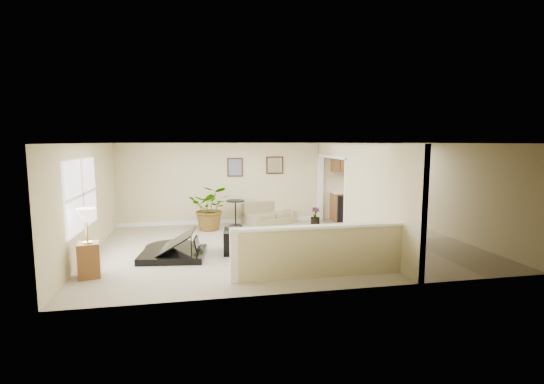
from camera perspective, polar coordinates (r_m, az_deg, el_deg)
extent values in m
plane|color=tan|center=(9.75, 2.09, -7.77)|extent=(9.00, 9.00, 0.00)
cube|color=beige|center=(12.43, -0.99, 1.36)|extent=(9.00, 0.04, 2.50)
cube|color=beige|center=(6.66, 7.95, -3.90)|extent=(9.00, 0.04, 2.50)
cube|color=beige|center=(9.57, -25.16, -1.12)|extent=(0.04, 6.00, 2.50)
cube|color=beige|center=(11.39, 24.77, 0.14)|extent=(0.04, 6.00, 2.50)
cube|color=silver|center=(9.42, 2.16, 7.08)|extent=(9.00, 6.00, 0.04)
cube|color=#9C8969|center=(10.88, 18.59, -6.54)|extent=(2.70, 6.00, 0.01)
cube|color=beige|center=(8.98, 15.15, -1.18)|extent=(0.12, 3.60, 2.50)
cube|color=beige|center=(11.64, 8.87, 6.05)|extent=(0.12, 2.35, 0.40)
cube|color=beige|center=(7.53, 7.20, -8.64)|extent=(3.30, 0.12, 0.95)
cube|color=white|center=(7.41, 7.26, -4.99)|extent=(3.40, 0.22, 0.05)
cube|color=white|center=(7.20, -5.55, -9.16)|extent=(0.14, 0.14, 1.00)
cube|color=white|center=(9.06, -25.91, -0.32)|extent=(0.05, 2.15, 1.45)
cube|color=#341B13|center=(12.23, -5.37, 3.58)|extent=(0.48, 0.03, 0.58)
cube|color=#7B4E65|center=(12.21, -5.36, 3.58)|extent=(0.40, 0.01, 0.50)
cube|color=#341B13|center=(12.41, 0.40, 3.90)|extent=(0.55, 0.03, 0.55)
cube|color=silver|center=(12.39, 0.41, 3.89)|extent=(0.46, 0.01, 0.46)
cube|color=brown|center=(13.22, 13.50, -1.98)|extent=(2.30, 0.60, 0.90)
cube|color=silver|center=(13.15, 13.56, 0.04)|extent=(2.36, 0.65, 0.04)
cube|color=black|center=(12.91, 10.26, -2.21)|extent=(0.60, 0.60, 0.84)
cube|color=brown|center=(13.18, 13.47, 4.55)|extent=(2.30, 0.35, 0.75)
cube|color=black|center=(8.87, -14.23, -4.71)|extent=(1.49, 1.33, 0.28)
cylinder|color=black|center=(9.39, -14.91, -4.07)|extent=(1.17, 1.17, 0.28)
cube|color=silver|center=(8.86, -8.97, -4.83)|extent=(0.32, 0.96, 0.02)
cube|color=black|center=(8.92, -14.85, -3.00)|extent=(1.19, 1.20, 0.64)
cube|color=black|center=(9.18, -5.69, -7.06)|extent=(0.48, 0.83, 0.53)
cube|color=#9D8D64|center=(12.25, -0.36, -3.64)|extent=(1.73, 1.40, 0.42)
cube|color=#9D8D64|center=(12.49, -0.64, -1.40)|extent=(1.47, 0.80, 0.44)
cube|color=#9D8D64|center=(12.10, -3.48, -2.38)|extent=(0.52, 0.86, 0.16)
cube|color=#9D8D64|center=(12.34, 2.69, -2.18)|extent=(0.52, 0.86, 0.16)
cylinder|color=black|center=(11.95, -5.28, -4.91)|extent=(0.40, 0.40, 0.03)
cylinder|color=black|center=(11.87, -5.30, -3.12)|extent=(0.04, 0.04, 0.77)
cylinder|color=black|center=(11.81, -5.32, -1.28)|extent=(0.55, 0.55, 0.03)
cylinder|color=black|center=(11.56, -8.78, -4.80)|extent=(0.37, 0.37, 0.26)
imported|color=#1D4715|center=(11.47, -8.83, -2.26)|extent=(1.36, 1.24, 1.30)
cylinder|color=black|center=(12.28, 6.27, -4.21)|extent=(0.27, 0.27, 0.19)
imported|color=#1D4715|center=(12.25, 6.28, -3.44)|extent=(0.30, 0.30, 0.53)
cube|color=brown|center=(8.24, -25.00, -8.92)|extent=(0.46, 0.46, 0.66)
cylinder|color=gold|center=(8.15, -25.13, -6.61)|extent=(0.18, 0.18, 0.02)
cylinder|color=gold|center=(8.11, -25.21, -5.10)|extent=(0.03, 0.03, 0.44)
cone|color=#FBF5CD|center=(8.06, -25.32, -3.19)|extent=(0.35, 0.35, 0.29)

